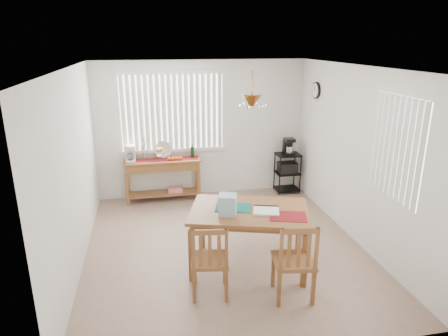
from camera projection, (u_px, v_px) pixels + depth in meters
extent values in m
cube|color=#9F7F6C|center=(225.00, 247.00, 5.95)|extent=(4.00, 4.50, 0.01)
cube|color=white|center=(202.00, 129.00, 7.70)|extent=(4.00, 0.10, 2.60)
cube|color=white|center=(277.00, 241.00, 3.40)|extent=(4.00, 0.10, 2.60)
cube|color=white|center=(70.00, 172.00, 5.18)|extent=(0.10, 4.50, 2.60)
cube|color=white|center=(360.00, 155.00, 5.93)|extent=(0.10, 4.50, 2.60)
cube|color=white|center=(225.00, 63.00, 5.14)|extent=(4.00, 4.50, 0.10)
cube|color=white|center=(172.00, 112.00, 7.44)|extent=(1.90, 0.01, 1.40)
cube|color=white|center=(123.00, 114.00, 7.27)|extent=(0.07, 0.03, 1.40)
cube|color=white|center=(129.00, 114.00, 7.29)|extent=(0.07, 0.03, 1.40)
cube|color=white|center=(135.00, 114.00, 7.31)|extent=(0.07, 0.03, 1.40)
cube|color=white|center=(141.00, 113.00, 7.33)|extent=(0.07, 0.03, 1.40)
cube|color=white|center=(147.00, 113.00, 7.35)|extent=(0.07, 0.03, 1.40)
cube|color=white|center=(152.00, 113.00, 7.37)|extent=(0.07, 0.03, 1.40)
cube|color=white|center=(158.00, 113.00, 7.39)|extent=(0.07, 0.03, 1.40)
cube|color=white|center=(164.00, 113.00, 7.40)|extent=(0.07, 0.03, 1.40)
cube|color=white|center=(170.00, 113.00, 7.42)|extent=(0.07, 0.03, 1.40)
cube|color=white|center=(175.00, 112.00, 7.44)|extent=(0.07, 0.03, 1.40)
cube|color=white|center=(181.00, 112.00, 7.46)|extent=(0.07, 0.03, 1.40)
cube|color=white|center=(187.00, 112.00, 7.48)|extent=(0.07, 0.03, 1.40)
cube|color=white|center=(192.00, 112.00, 7.50)|extent=(0.07, 0.03, 1.40)
cube|color=white|center=(198.00, 112.00, 7.52)|extent=(0.07, 0.03, 1.40)
cube|color=white|center=(203.00, 111.00, 7.54)|extent=(0.07, 0.03, 1.40)
cube|color=white|center=(209.00, 111.00, 7.56)|extent=(0.07, 0.03, 1.40)
cube|color=white|center=(214.00, 111.00, 7.58)|extent=(0.07, 0.03, 1.40)
cube|color=white|center=(220.00, 111.00, 7.60)|extent=(0.07, 0.03, 1.40)
cube|color=white|center=(174.00, 150.00, 7.64)|extent=(1.98, 0.06, 0.06)
cube|color=white|center=(171.00, 72.00, 7.20)|extent=(1.98, 0.06, 0.06)
cube|color=white|center=(395.00, 148.00, 4.97)|extent=(0.01, 1.10, 1.30)
cube|color=white|center=(421.00, 159.00, 4.51)|extent=(0.03, 0.07, 1.30)
cube|color=white|center=(414.00, 157.00, 4.61)|extent=(0.03, 0.07, 1.30)
cube|color=white|center=(408.00, 154.00, 4.71)|extent=(0.03, 0.07, 1.30)
cube|color=white|center=(403.00, 152.00, 4.81)|extent=(0.03, 0.07, 1.30)
cube|color=white|center=(397.00, 149.00, 4.92)|extent=(0.03, 0.07, 1.30)
cube|color=white|center=(392.00, 147.00, 5.02)|extent=(0.03, 0.07, 1.30)
cube|color=white|center=(387.00, 145.00, 5.12)|extent=(0.03, 0.07, 1.30)
cube|color=white|center=(382.00, 143.00, 5.23)|extent=(0.03, 0.07, 1.30)
cube|color=white|center=(378.00, 141.00, 5.33)|extent=(0.03, 0.07, 1.30)
cube|color=white|center=(373.00, 139.00, 5.43)|extent=(0.03, 0.07, 1.30)
cylinder|color=black|center=(316.00, 90.00, 7.13)|extent=(0.04, 0.30, 0.30)
cylinder|color=white|center=(315.00, 90.00, 7.12)|extent=(0.01, 0.25, 0.25)
cylinder|color=brown|center=(252.00, 85.00, 4.72)|extent=(0.01, 0.01, 0.34)
cone|color=brown|center=(252.00, 100.00, 4.78)|extent=(0.24, 0.24, 0.14)
sphere|color=white|center=(264.00, 105.00, 4.82)|extent=(0.05, 0.05, 0.05)
sphere|color=white|center=(255.00, 103.00, 4.94)|extent=(0.05, 0.05, 0.05)
sphere|color=white|center=(242.00, 103.00, 4.91)|extent=(0.05, 0.05, 0.05)
sphere|color=white|center=(239.00, 105.00, 4.76)|extent=(0.05, 0.05, 0.05)
sphere|color=white|center=(248.00, 107.00, 4.65)|extent=(0.05, 0.05, 0.05)
sphere|color=white|center=(261.00, 107.00, 4.68)|extent=(0.05, 0.05, 0.05)
cube|color=brown|center=(162.00, 161.00, 7.46)|extent=(1.42, 0.40, 0.04)
cube|color=brown|center=(162.00, 166.00, 7.49)|extent=(1.37, 0.36, 0.14)
cube|color=brown|center=(127.00, 190.00, 7.34)|extent=(0.05, 0.05, 0.61)
cube|color=brown|center=(199.00, 185.00, 7.58)|extent=(0.05, 0.05, 0.61)
cube|color=brown|center=(128.00, 184.00, 7.63)|extent=(0.05, 0.05, 0.61)
cube|color=brown|center=(197.00, 180.00, 7.88)|extent=(0.05, 0.05, 0.61)
cube|color=brown|center=(164.00, 193.00, 7.66)|extent=(1.31, 0.35, 0.03)
cube|color=red|center=(175.00, 189.00, 7.68)|extent=(0.27, 0.20, 0.09)
cube|color=maroon|center=(162.00, 160.00, 7.46)|extent=(1.35, 0.22, 0.01)
cube|color=white|center=(131.00, 160.00, 7.35)|extent=(0.18, 0.21, 0.04)
cube|color=white|center=(131.00, 154.00, 7.38)|extent=(0.18, 0.07, 0.27)
cube|color=white|center=(130.00, 147.00, 7.25)|extent=(0.18, 0.20, 0.06)
cylinder|color=white|center=(130.00, 157.00, 7.30)|extent=(0.12, 0.12, 0.12)
cylinder|color=white|center=(160.00, 158.00, 7.42)|extent=(0.04, 0.04, 0.09)
cone|color=white|center=(159.00, 154.00, 7.39)|extent=(0.23, 0.23, 0.08)
sphere|color=#C24819|center=(162.00, 150.00, 7.38)|extent=(0.07, 0.07, 0.07)
sphere|color=#C24819|center=(158.00, 149.00, 7.40)|extent=(0.07, 0.07, 0.07)
sphere|color=#C24819|center=(158.00, 150.00, 7.33)|extent=(0.07, 0.07, 0.07)
sphere|color=#FF4B0D|center=(169.00, 159.00, 7.40)|extent=(0.07, 0.07, 0.07)
sphere|color=#FF4B0D|center=(173.00, 159.00, 7.42)|extent=(0.07, 0.07, 0.07)
sphere|color=#FF4B0D|center=(177.00, 158.00, 7.43)|extent=(0.07, 0.07, 0.07)
sphere|color=#FF4B0D|center=(180.00, 158.00, 7.44)|extent=(0.07, 0.07, 0.07)
cylinder|color=silver|center=(164.00, 149.00, 7.57)|extent=(0.32, 0.08, 0.32)
cylinder|color=white|center=(145.00, 157.00, 7.42)|extent=(0.07, 0.07, 0.12)
cylinder|color=#4C3823|center=(144.00, 143.00, 7.34)|extent=(0.08, 0.03, 0.39)
cylinder|color=#4C3823|center=(144.00, 142.00, 7.34)|extent=(0.12, 0.05, 0.43)
cylinder|color=#4C3823|center=(144.00, 144.00, 7.35)|extent=(0.15, 0.07, 0.32)
cylinder|color=#4C3823|center=(144.00, 141.00, 7.33)|extent=(0.05, 0.02, 0.49)
cylinder|color=#4C3823|center=(144.00, 145.00, 7.35)|extent=(0.19, 0.09, 0.27)
cylinder|color=black|center=(192.00, 152.00, 7.57)|extent=(0.07, 0.07, 0.20)
cylinder|color=black|center=(192.00, 145.00, 7.53)|extent=(0.02, 0.02, 0.07)
cylinder|color=black|center=(280.00, 176.00, 7.81)|extent=(0.02, 0.02, 0.79)
cylinder|color=black|center=(300.00, 175.00, 7.89)|extent=(0.02, 0.02, 0.79)
cylinder|color=black|center=(274.00, 171.00, 8.12)|extent=(0.02, 0.02, 0.79)
cylinder|color=black|center=(294.00, 170.00, 8.20)|extent=(0.02, 0.02, 0.79)
cube|color=black|center=(288.00, 155.00, 7.89)|extent=(0.46, 0.37, 0.03)
cube|color=black|center=(287.00, 173.00, 8.01)|extent=(0.46, 0.37, 0.02)
cube|color=black|center=(286.00, 189.00, 8.11)|extent=(0.46, 0.37, 0.02)
cube|color=black|center=(287.00, 167.00, 7.97)|extent=(0.35, 0.28, 0.20)
cube|color=black|center=(289.00, 153.00, 7.86)|extent=(0.19, 0.22, 0.05)
cube|color=black|center=(288.00, 146.00, 7.90)|extent=(0.19, 0.07, 0.28)
cube|color=black|center=(289.00, 140.00, 7.78)|extent=(0.19, 0.20, 0.07)
cylinder|color=silver|center=(289.00, 149.00, 7.83)|extent=(0.12, 0.12, 0.12)
cube|color=brown|center=(249.00, 211.00, 5.22)|extent=(1.75, 1.38, 0.04)
cube|color=brown|center=(249.00, 215.00, 5.23)|extent=(1.61, 1.24, 0.07)
cube|color=brown|center=(192.00, 255.00, 5.01)|extent=(0.10, 0.10, 0.71)
cube|color=brown|center=(304.00, 261.00, 4.88)|extent=(0.10, 0.10, 0.71)
cube|color=brown|center=(202.00, 225.00, 5.82)|extent=(0.10, 0.10, 0.71)
cube|color=brown|center=(299.00, 230.00, 5.69)|extent=(0.10, 0.10, 0.71)
cube|color=#12655B|center=(233.00, 207.00, 5.28)|extent=(0.53, 0.45, 0.01)
cube|color=maroon|center=(288.00, 216.00, 5.01)|extent=(0.53, 0.45, 0.01)
cube|color=white|center=(266.00, 211.00, 5.14)|extent=(0.39, 0.35, 0.03)
cube|color=black|center=(266.00, 207.00, 5.27)|extent=(0.32, 0.13, 0.03)
cube|color=#98C7DE|center=(228.00, 205.00, 5.04)|extent=(0.27, 0.27, 0.26)
cube|color=brown|center=(210.00, 260.00, 4.73)|extent=(0.49, 0.49, 0.04)
cube|color=brown|center=(225.00, 268.00, 4.98)|extent=(0.05, 0.05, 0.42)
cube|color=brown|center=(195.00, 269.00, 4.97)|extent=(0.05, 0.05, 0.42)
cube|color=brown|center=(226.00, 286.00, 4.63)|extent=(0.05, 0.05, 0.42)
cube|color=brown|center=(194.00, 287.00, 4.61)|extent=(0.05, 0.05, 0.42)
cube|color=brown|center=(226.00, 249.00, 4.47)|extent=(0.04, 0.04, 0.48)
cube|color=brown|center=(193.00, 249.00, 4.45)|extent=(0.04, 0.04, 0.48)
cube|color=brown|center=(210.00, 232.00, 4.40)|extent=(0.39, 0.09, 0.06)
cube|color=brown|center=(219.00, 251.00, 4.47)|extent=(0.04, 0.03, 0.38)
cube|color=brown|center=(210.00, 251.00, 4.47)|extent=(0.04, 0.03, 0.38)
cube|color=brown|center=(201.00, 251.00, 4.46)|extent=(0.04, 0.03, 0.38)
cube|color=brown|center=(293.00, 261.00, 4.66)|extent=(0.52, 0.52, 0.04)
cube|color=brown|center=(305.00, 270.00, 4.94)|extent=(0.05, 0.05, 0.45)
cube|color=brown|center=(273.00, 271.00, 4.92)|extent=(0.05, 0.05, 0.45)
cube|color=brown|center=(313.00, 288.00, 4.56)|extent=(0.05, 0.05, 0.45)
cube|color=brown|center=(279.00, 290.00, 4.54)|extent=(0.05, 0.05, 0.45)
cube|color=brown|center=(317.00, 248.00, 4.39)|extent=(0.04, 0.04, 0.50)
cube|color=brown|center=(281.00, 249.00, 4.37)|extent=(0.04, 0.04, 0.50)
cube|color=brown|center=(300.00, 231.00, 4.31)|extent=(0.42, 0.09, 0.07)
cube|color=brown|center=(309.00, 251.00, 4.39)|extent=(0.05, 0.03, 0.40)
cube|color=brown|center=(299.00, 251.00, 4.39)|extent=(0.05, 0.03, 0.40)
cube|color=brown|center=(289.00, 251.00, 4.38)|extent=(0.05, 0.03, 0.40)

